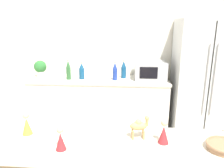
# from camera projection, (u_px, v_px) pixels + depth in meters

# --- Properties ---
(wall_back) EXTENTS (8.00, 0.06, 2.55)m
(wall_back) POSITION_uv_depth(u_px,v_px,m) (124.00, 52.00, 3.68)
(wall_back) COLOR silver
(wall_back) RESTS_ON ground_plane
(back_counter) EXTENTS (2.21, 0.63, 0.90)m
(back_counter) POSITION_uv_depth(u_px,v_px,m) (99.00, 105.00, 3.61)
(back_counter) COLOR white
(back_counter) RESTS_ON ground_plane
(refrigerator) EXTENTS (0.82, 0.70, 1.82)m
(refrigerator) POSITION_uv_depth(u_px,v_px,m) (201.00, 81.00, 3.32)
(refrigerator) COLOR silver
(refrigerator) RESTS_ON ground_plane
(potted_plant) EXTENTS (0.20, 0.20, 0.27)m
(potted_plant) POSITION_uv_depth(u_px,v_px,m) (40.00, 68.00, 3.55)
(potted_plant) COLOR silver
(potted_plant) RESTS_ON back_counter
(paper_towel_roll) EXTENTS (0.11, 0.11, 0.26)m
(paper_towel_roll) POSITION_uv_depth(u_px,v_px,m) (51.00, 70.00, 3.52)
(paper_towel_roll) COLOR white
(paper_towel_roll) RESTS_ON back_counter
(microwave) EXTENTS (0.48, 0.37, 0.28)m
(microwave) POSITION_uv_depth(u_px,v_px,m) (150.00, 70.00, 3.41)
(microwave) COLOR #B2B5BA
(microwave) RESTS_ON back_counter
(back_bottle_0) EXTENTS (0.08, 0.08, 0.28)m
(back_bottle_0) POSITION_uv_depth(u_px,v_px,m) (124.00, 70.00, 3.49)
(back_bottle_0) COLOR navy
(back_bottle_0) RESTS_ON back_counter
(back_bottle_1) EXTENTS (0.07, 0.07, 0.31)m
(back_bottle_1) POSITION_uv_depth(u_px,v_px,m) (68.00, 70.00, 3.39)
(back_bottle_1) COLOR #2D6033
(back_bottle_1) RESTS_ON back_counter
(back_bottle_2) EXTENTS (0.07, 0.07, 0.28)m
(back_bottle_2) POSITION_uv_depth(u_px,v_px,m) (115.00, 71.00, 3.36)
(back_bottle_2) COLOR navy
(back_bottle_2) RESTS_ON back_counter
(back_bottle_3) EXTENTS (0.08, 0.08, 0.26)m
(back_bottle_3) POSITION_uv_depth(u_px,v_px,m) (82.00, 71.00, 3.43)
(back_bottle_3) COLOR navy
(back_bottle_3) RESTS_ON back_counter
(fruit_bowl) EXTENTS (0.21, 0.21, 0.05)m
(fruit_bowl) POSITION_uv_depth(u_px,v_px,m) (224.00, 146.00, 1.35)
(fruit_bowl) COLOR #8C6647
(fruit_bowl) RESTS_ON bar_counter
(camel_figurine) EXTENTS (0.13, 0.07, 0.17)m
(camel_figurine) POSITION_uv_depth(u_px,v_px,m) (139.00, 125.00, 1.47)
(camel_figurine) COLOR tan
(camel_figurine) RESTS_ON bar_counter
(wise_man_figurine_blue) EXTENTS (0.07, 0.07, 0.16)m
(wise_man_figurine_blue) POSITION_uv_depth(u_px,v_px,m) (27.00, 125.00, 1.53)
(wise_man_figurine_blue) COLOR #B28933
(wise_man_figurine_blue) RESTS_ON bar_counter
(wise_man_figurine_crimson) EXTENTS (0.07, 0.07, 0.16)m
(wise_man_figurine_crimson) POSITION_uv_depth(u_px,v_px,m) (61.00, 140.00, 1.34)
(wise_man_figurine_crimson) COLOR maroon
(wise_man_figurine_crimson) RESTS_ON bar_counter
(wise_man_figurine_purple) EXTENTS (0.07, 0.07, 0.17)m
(wise_man_figurine_purple) POSITION_uv_depth(u_px,v_px,m) (164.00, 133.00, 1.42)
(wise_man_figurine_purple) COLOR maroon
(wise_man_figurine_purple) RESTS_ON bar_counter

